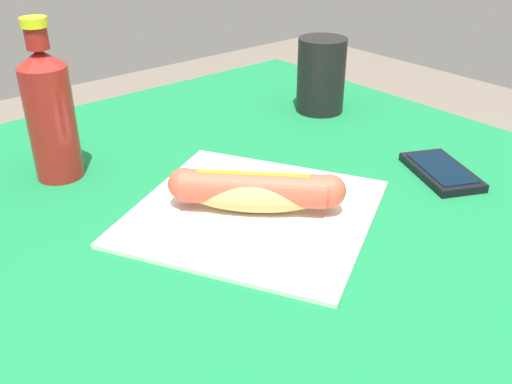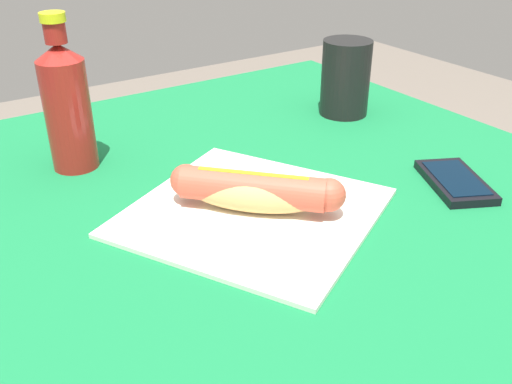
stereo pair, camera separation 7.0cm
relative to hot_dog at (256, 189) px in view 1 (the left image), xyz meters
name	(u,v)px [view 1 (the left image)]	position (x,y,z in m)	size (l,w,h in m)	color
dining_table	(293,322)	(0.08, 0.00, -0.16)	(1.18, 1.00, 0.75)	brown
paper_wrapper	(256,211)	(0.00, 0.00, -0.03)	(0.28, 0.28, 0.01)	silver
hot_dog	(256,189)	(0.00, 0.00, 0.00)	(0.17, 0.17, 0.05)	tan
cell_phone	(441,172)	(0.09, 0.27, -0.03)	(0.14, 0.12, 0.01)	black
soda_bottle	(50,112)	(-0.26, -0.14, 0.06)	(0.06, 0.06, 0.22)	maroon
drinking_cup	(321,75)	(-0.21, 0.32, 0.03)	(0.08, 0.08, 0.13)	black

